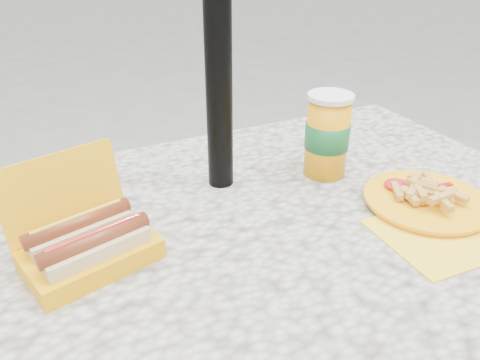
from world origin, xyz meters
name	(u,v)px	position (x,y,z in m)	size (l,w,h in m)	color
picnic_table	(256,270)	(0.00, 0.00, 0.64)	(1.20, 0.80, 0.75)	beige
umbrella_pole	(217,0)	(0.00, 0.16, 1.10)	(0.05, 0.05, 2.20)	black
hotdog_box	(87,243)	(-0.29, 0.01, 0.79)	(0.23, 0.20, 0.16)	#F6A90C
fries_plate	(426,201)	(0.30, -0.09, 0.76)	(0.27, 0.29, 0.05)	yellow
soda_cup	(327,135)	(0.21, 0.10, 0.84)	(0.09, 0.09, 0.17)	#FFA109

